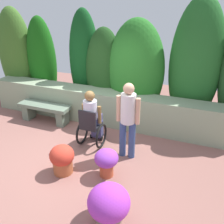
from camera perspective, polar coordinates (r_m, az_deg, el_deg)
name	(u,v)px	position (r m, az deg, el deg)	size (l,w,h in m)	color
ground_plane	(74,153)	(5.53, -8.77, -9.44)	(10.62, 10.62, 0.00)	#8D5C54
stone_retaining_wall	(103,107)	(6.58, -2.09, 1.23)	(6.56, 0.57, 0.88)	gray
hedge_backdrop	(129,65)	(6.66, 4.05, 10.66)	(7.69, 1.16, 3.26)	#3D6825
stone_bench	(45,110)	(6.89, -15.27, 0.36)	(1.44, 0.41, 0.49)	slate
person_in_wheelchair	(92,120)	(5.50, -4.70, -1.86)	(0.53, 0.66, 1.33)	black
person_standing_companion	(128,116)	(4.93, 3.69, -1.04)	(0.49, 0.30, 1.64)	#33487B
flower_pot_purple_near	(109,204)	(3.92, -0.74, -20.50)	(0.65, 0.65, 0.64)	#8C6C62
flower_pot_terracotta_by_wall	(106,161)	(4.70, -1.29, -11.14)	(0.45, 0.45, 0.56)	#B14F30
flower_pot_red_accent	(62,158)	(4.88, -11.42, -10.47)	(0.47, 0.47, 0.59)	#AC5732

